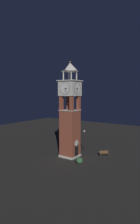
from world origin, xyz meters
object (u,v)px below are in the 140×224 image
(clock_tower, at_px, (70,117))
(lamp_post, at_px, (84,136))
(trash_bin, at_px, (72,148))
(park_bench, at_px, (104,153))

(clock_tower, relative_size, lamp_post, 4.26)
(clock_tower, xyz_separation_m, trash_bin, (3.64, 2.05, -6.61))
(lamp_post, xyz_separation_m, trash_bin, (-1.35, 2.02, -2.30))
(clock_tower, height_order, lamp_post, clock_tower)
(clock_tower, relative_size, trash_bin, 20.78)
(lamp_post, relative_size, trash_bin, 4.88)
(clock_tower, height_order, park_bench, clock_tower)
(clock_tower, xyz_separation_m, lamp_post, (4.99, 0.03, -4.30))
(park_bench, height_order, lamp_post, lamp_post)
(trash_bin, bearing_deg, clock_tower, -150.63)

